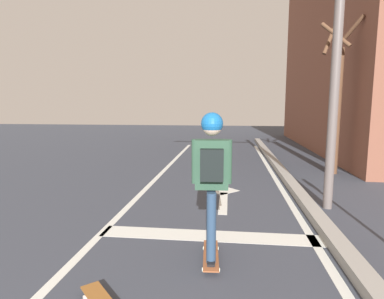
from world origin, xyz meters
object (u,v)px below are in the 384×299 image
at_px(skateboard, 211,255).
at_px(skater, 212,166).
at_px(traffic_signal_mast, 289,14).
at_px(roadside_tree, 335,105).

height_order(skateboard, skater, skater).
relative_size(skateboard, traffic_signal_mast, 0.16).
height_order(traffic_signal_mast, roadside_tree, traffic_signal_mast).
height_order(skateboard, roadside_tree, roadside_tree).
xyz_separation_m(skater, roadside_tree, (3.01, 5.36, 0.70)).
bearing_deg(roadside_tree, traffic_signal_mast, -120.30).
distance_m(skateboard, traffic_signal_mast, 4.18).
xyz_separation_m(skateboard, traffic_signal_mast, (1.18, 2.21, 3.34)).
bearing_deg(roadside_tree, skater, -119.30).
distance_m(traffic_signal_mast, roadside_tree, 3.94).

